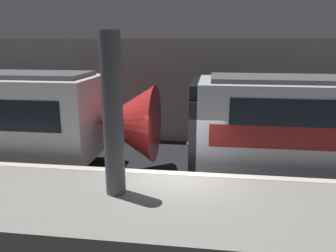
# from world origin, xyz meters

# --- Properties ---
(ground_plane) EXTENTS (120.00, 120.00, 0.00)m
(ground_plane) POSITION_xyz_m (0.00, 0.00, 0.00)
(ground_plane) COLOR black
(platform) EXTENTS (40.00, 3.61, 1.12)m
(platform) POSITION_xyz_m (0.00, -1.81, 0.56)
(platform) COLOR gray
(platform) RESTS_ON ground
(station_rear_barrier) EXTENTS (50.00, 0.15, 4.93)m
(station_rear_barrier) POSITION_xyz_m (0.00, 6.58, 2.47)
(station_rear_barrier) COLOR #9E998E
(station_rear_barrier) RESTS_ON ground
(support_pillar_near) EXTENTS (0.49, 0.49, 3.96)m
(support_pillar_near) POSITION_xyz_m (-1.48, -1.57, 3.09)
(support_pillar_near) COLOR #56565B
(support_pillar_near) RESTS_ON platform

